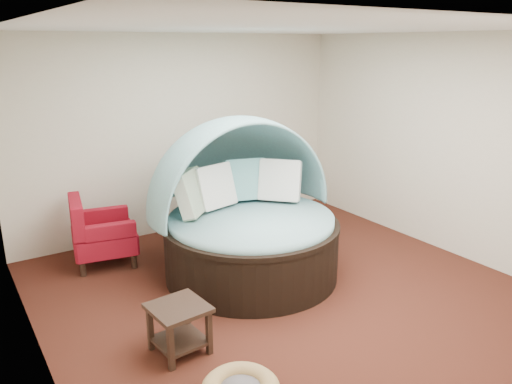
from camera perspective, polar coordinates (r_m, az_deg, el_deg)
floor at (r=5.68m, az=3.32°, el=-11.31°), size 5.00×5.00×0.00m
wall_back at (r=7.29m, az=-8.25°, el=6.52°), size 5.00×0.00×5.00m
wall_left at (r=4.25m, az=-24.69°, el=-2.20°), size 0.00×5.00×5.00m
wall_right at (r=6.93m, az=20.51°, el=5.11°), size 0.00×5.00×5.00m
ceiling at (r=5.02m, az=3.88°, el=18.20°), size 5.00×5.00×0.00m
canopy_daybed at (r=5.83m, az=-1.17°, el=-1.27°), size 2.24×2.09×1.88m
red_armchair at (r=6.49m, az=-17.48°, el=-4.51°), size 0.87×0.87×0.87m
side_table at (r=4.60m, az=-8.79°, el=-14.50°), size 0.51×0.51×0.46m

